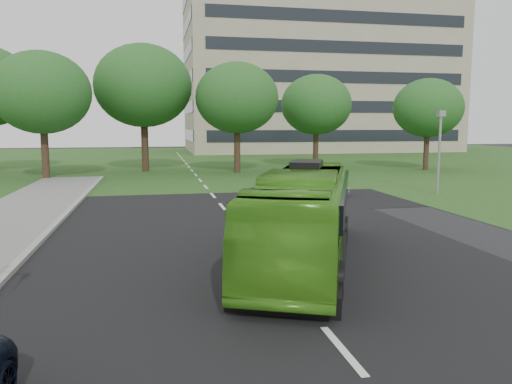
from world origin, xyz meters
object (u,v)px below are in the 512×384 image
tree_park_e (428,108)px  camera_pole (440,141)px  sedan (304,183)px  bus (303,216)px  tree_park_d (316,105)px  tree_park_c (237,98)px  tree_park_a (42,93)px  tree_park_b (143,86)px  office_building (317,70)px

tree_park_e → camera_pole: bearing=-117.8°
sedan → camera_pole: 8.32m
bus → camera_pole: camera_pole is taller
bus → sedan: 13.12m
tree_park_d → tree_park_e: bearing=-25.8°
tree_park_e → camera_pole: (-7.59, -14.37, -2.36)m
tree_park_c → bus: bearing=-95.4°
tree_park_a → tree_park_d: tree_park_a is taller
tree_park_a → camera_pole: size_ratio=1.93×
tree_park_e → camera_pole: 16.42m
tree_park_e → bus: (-19.41, -26.62, -4.10)m
bus → sedan: bus is taller
tree_park_b → sedan: tree_park_b is taller
office_building → tree_park_d: office_building is taller
camera_pole → bus: bearing=-139.9°
tree_park_e → sedan: (-15.58, -14.08, -4.66)m
tree_park_a → bus: size_ratio=0.95×
tree_park_e → sedan: 21.51m
tree_park_c → sedan: 15.99m
tree_park_a → bus: 28.12m
tree_park_e → sedan: tree_park_e is taller
office_building → tree_park_d: 33.66m
bus → sedan: bearing=95.7°
tree_park_a → tree_park_e: bearing=3.0°
bus → camera_pole: size_ratio=2.03×
office_building → tree_park_e: (-1.54, -35.59, -7.04)m
tree_park_d → tree_park_e: 9.82m
tree_park_b → camera_pole: bearing=-47.0°
sedan → camera_pole: bearing=-99.7°
tree_park_a → tree_park_c: bearing=10.0°
sedan → camera_pole: size_ratio=1.01×
tree_park_b → tree_park_d: 15.63m
office_building → tree_park_d: bearing=-108.3°
tree_park_b → tree_park_c: tree_park_b is taller
tree_park_e → tree_park_d: bearing=154.2°
tree_park_a → bus: bearing=-64.3°
office_building → tree_park_b: office_building is taller
tree_park_b → camera_pole: (16.80, -17.98, -4.16)m
tree_park_b → bus: bearing=-80.7°
office_building → sedan: (-17.13, -49.67, -11.70)m
tree_park_e → sedan: size_ratio=1.66×
office_building → tree_park_a: size_ratio=4.34×
office_building → tree_park_b: (-25.93, -31.97, -5.24)m
office_building → tree_park_b: 41.50m
sedan → camera_pole: (7.99, -0.29, 2.30)m
tree_park_c → tree_park_d: tree_park_c is taller
tree_park_b → tree_park_e: tree_park_b is taller
tree_park_c → tree_park_e: tree_park_c is taller
tree_park_c → sedan: tree_park_c is taller
tree_park_b → bus: tree_park_b is taller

